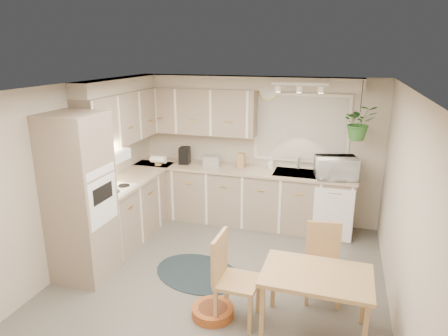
{
  "coord_description": "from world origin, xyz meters",
  "views": [
    {
      "loc": [
        1.33,
        -4.24,
        2.8
      ],
      "look_at": [
        -0.11,
        0.55,
        1.31
      ],
      "focal_mm": 32.0,
      "sensor_mm": 36.0,
      "label": 1
    }
  ],
  "objects": [
    {
      "name": "toaster",
      "position": [
        -0.72,
        1.82,
        1.02
      ],
      "size": [
        0.29,
        0.2,
        0.16
      ],
      "primitive_type": "cube",
      "rotation": [
        0.0,
        0.0,
        0.17
      ],
      "color": "#B5B8BD",
      "rests_on": "counter_back"
    },
    {
      "name": "chair_back",
      "position": [
        1.25,
        -0.04,
        0.44
      ],
      "size": [
        0.46,
        0.46,
        0.88
      ],
      "primitive_type": "cube",
      "rotation": [
        0.0,
        0.0,
        3.26
      ],
      "color": "#AB8255",
      "rests_on": "floor"
    },
    {
      "name": "ceiling",
      "position": [
        0.0,
        0.0,
        2.4
      ],
      "size": [
        4.2,
        4.2,
        0.0
      ],
      "primitive_type": "plane",
      "color": "silver",
      "rests_on": "wall_back"
    },
    {
      "name": "microwave",
      "position": [
        1.29,
        1.7,
        1.14
      ],
      "size": [
        0.66,
        0.47,
        0.4
      ],
      "primitive_type": "imported",
      "rotation": [
        0.0,
        0.0,
        0.25
      ],
      "color": "white",
      "rests_on": "counter_back"
    },
    {
      "name": "wall_right",
      "position": [
        2.0,
        0.0,
        1.2
      ],
      "size": [
        0.04,
        4.2,
        2.4
      ],
      "primitive_type": "cube",
      "color": "#BEB29D",
      "rests_on": "floor"
    },
    {
      "name": "coffee_maker",
      "position": [
        -1.18,
        1.8,
        1.08
      ],
      "size": [
        0.18,
        0.21,
        0.29
      ],
      "primitive_type": "cube",
      "rotation": [
        0.0,
        0.0,
        0.1
      ],
      "color": "black",
      "rests_on": "counter_back"
    },
    {
      "name": "soffit_back",
      "position": [
        -0.2,
        1.95,
        2.3
      ],
      "size": [
        3.6,
        0.3,
        0.2
      ],
      "primitive_type": "cube",
      "color": "#BEB29D",
      "rests_on": "wall_back"
    },
    {
      "name": "counter_back",
      "position": [
        -0.2,
        1.79,
        0.92
      ],
      "size": [
        3.64,
        0.64,
        0.04
      ],
      "primitive_type": "cube",
      "color": "#BDB089",
      "rests_on": "base_cab_back"
    },
    {
      "name": "hanging_plant",
      "position": [
        1.55,
        1.7,
        1.75
      ],
      "size": [
        0.58,
        0.61,
        0.39
      ],
      "primitive_type": "imported",
      "rotation": [
        0.0,
        0.0,
        0.28
      ],
      "color": "#316C2B",
      "rests_on": "ceiling"
    },
    {
      "name": "wall_back",
      "position": [
        0.0,
        2.1,
        1.2
      ],
      "size": [
        4.0,
        0.04,
        2.4
      ],
      "primitive_type": "cube",
      "color": "#BEB29D",
      "rests_on": "floor"
    },
    {
      "name": "base_cab_left",
      "position": [
        -1.7,
        0.88,
        0.45
      ],
      "size": [
        0.6,
        1.85,
        0.9
      ],
      "primitive_type": "cube",
      "color": "gray",
      "rests_on": "floor"
    },
    {
      "name": "chair_left",
      "position": [
        0.41,
        -0.68,
        0.48
      ],
      "size": [
        0.46,
        0.46,
        0.96
      ],
      "primitive_type": "cube",
      "rotation": [
        0.0,
        0.0,
        -1.6
      ],
      "color": "#AB8255",
      "rests_on": "floor"
    },
    {
      "name": "upper_cab_back",
      "position": [
        -1.0,
        1.93,
        1.83
      ],
      "size": [
        2.0,
        0.35,
        0.75
      ],
      "primitive_type": "cube",
      "color": "gray",
      "rests_on": "wall_back"
    },
    {
      "name": "track_light_bar",
      "position": [
        0.7,
        1.55,
        2.33
      ],
      "size": [
        0.8,
        0.04,
        0.04
      ],
      "primitive_type": "cube",
      "color": "white",
      "rests_on": "ceiling"
    },
    {
      "name": "soffit_left",
      "position": [
        -1.85,
        1.0,
        2.3
      ],
      "size": [
        0.3,
        2.0,
        0.2
      ],
      "primitive_type": "cube",
      "color": "#BEB29D",
      "rests_on": "wall_left"
    },
    {
      "name": "wall_left",
      "position": [
        -2.0,
        0.0,
        1.2
      ],
      "size": [
        0.04,
        4.2,
        2.4
      ],
      "primitive_type": "cube",
      "color": "#BEB29D",
      "rests_on": "floor"
    },
    {
      "name": "wall_oven_face",
      "position": [
        -1.35,
        -0.38,
        1.05
      ],
      "size": [
        0.02,
        0.56,
        0.58
      ],
      "primitive_type": "cube",
      "color": "white",
      "rests_on": "oven_stack"
    },
    {
      "name": "cooktop",
      "position": [
        -1.68,
        0.3,
        0.94
      ],
      "size": [
        0.52,
        0.58,
        0.02
      ],
      "primitive_type": "cube",
      "color": "white",
      "rests_on": "counter_left"
    },
    {
      "name": "range_hood",
      "position": [
        -1.7,
        0.3,
        1.4
      ],
      "size": [
        0.4,
        0.6,
        0.14
      ],
      "primitive_type": "cube",
      "color": "white",
      "rests_on": "upper_cab_left"
    },
    {
      "name": "wall_clock",
      "position": [
        0.15,
        2.07,
        2.18
      ],
      "size": [
        0.3,
        0.03,
        0.3
      ],
      "primitive_type": "cylinder",
      "rotation": [
        1.57,
        0.0,
        0.0
      ],
      "color": "gold",
      "rests_on": "wall_back"
    },
    {
      "name": "window_frame",
      "position": [
        0.7,
        2.08,
        1.6
      ],
      "size": [
        1.5,
        0.02,
        1.1
      ],
      "primitive_type": "cube",
      "color": "white",
      "rests_on": "wall_back"
    },
    {
      "name": "soap_bottle",
      "position": [
        0.26,
        1.95,
        0.98
      ],
      "size": [
        0.11,
        0.2,
        0.09
      ],
      "primitive_type": "imported",
      "rotation": [
        0.0,
        0.0,
        0.16
      ],
      "color": "white",
      "rests_on": "counter_back"
    },
    {
      "name": "dishwasher_front",
      "position": [
        1.3,
        1.49,
        0.42
      ],
      "size": [
        0.58,
        0.02,
        0.83
      ],
      "primitive_type": "cube",
      "color": "white",
      "rests_on": "base_cab_back"
    },
    {
      "name": "wall_front",
      "position": [
        0.0,
        -2.1,
        1.2
      ],
      "size": [
        4.0,
        0.04,
        2.4
      ],
      "primitive_type": "cube",
      "color": "#BEB29D",
      "rests_on": "floor"
    },
    {
      "name": "knife_block",
      "position": [
        -0.21,
        1.85,
        1.06
      ],
      "size": [
        0.12,
        0.12,
        0.24
      ],
      "primitive_type": "cube",
      "rotation": [
        0.0,
        0.0,
        -0.09
      ],
      "color": "#AB8255",
      "rests_on": "counter_back"
    },
    {
      "name": "counter_left",
      "position": [
        -1.69,
        0.88,
        0.92
      ],
      "size": [
        0.64,
        1.89,
        0.04
      ],
      "primitive_type": "cube",
      "color": "#BDB089",
      "rests_on": "base_cab_left"
    },
    {
      "name": "upper_cab_left",
      "position": [
        -1.82,
        1.0,
        1.83
      ],
      "size": [
        0.35,
        2.0,
        0.75
      ],
      "primitive_type": "cube",
      "color": "gray",
      "rests_on": "wall_left"
    },
    {
      "name": "base_cab_back",
      "position": [
        -0.2,
        1.8,
        0.45
      ],
      "size": [
        3.6,
        0.6,
        0.9
      ],
      "primitive_type": "cube",
      "color": "gray",
      "rests_on": "floor"
    },
    {
      "name": "braided_rug",
      "position": [
        -0.32,
        0.05,
        0.01
      ],
      "size": [
        1.43,
        1.25,
        0.01
      ],
      "primitive_type": "ellipsoid",
      "rotation": [
        0.0,
        0.0,
        -0.35
      ],
      "color": "black",
      "rests_on": "floor"
    },
    {
      "name": "oven_stack",
      "position": [
        -1.68,
        -0.38,
        1.05
      ],
      "size": [
        0.65,
        0.65,
        2.1
      ],
      "primitive_type": "cube",
      "color": "gray",
      "rests_on": "floor"
    },
    {
      "name": "sink",
      "position": [
        0.7,
        1.8,
        0.9
      ],
      "size": [
        0.7,
        0.48,
        0.1
      ],
      "primitive_type": "cube",
      "color": "#B5B8BD",
      "rests_on": "counter_back"
    },
    {
      "name": "pet_bed",
      "position": [
        0.14,
        -0.71,
        0.05
      ],
      "size": [
        0.57,
        0.57,
        0.11
      ],
      "primitive_type": "cylinder",
      "rotation": [
        0.0,
        0.0,
        0.29
      ],
      "color": "#BA6B25",
      "rests_on": "floor"
    },
    {
      "name": "window_blinds",
      "position": [
        0.7,
        2.07,
        1.6
      ],
      "size": [
        1.4,
        0.02,
        1.0
      ],
      "primitive_type": "cube",
      "color": "silver",
      "rests_on": "wall_back"
    },
    {
      "name": "dining_table",
      "position": [
        1.21,
        -0.65,
        0.34
      ],
      "size": [
        1.08,
        0.73,
        0.68
      ],
      "primitive_type": "cube",
      "rotation": [
        0.0,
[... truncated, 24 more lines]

